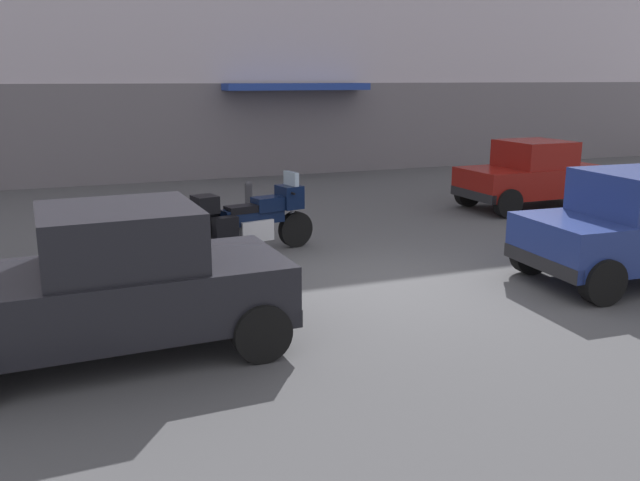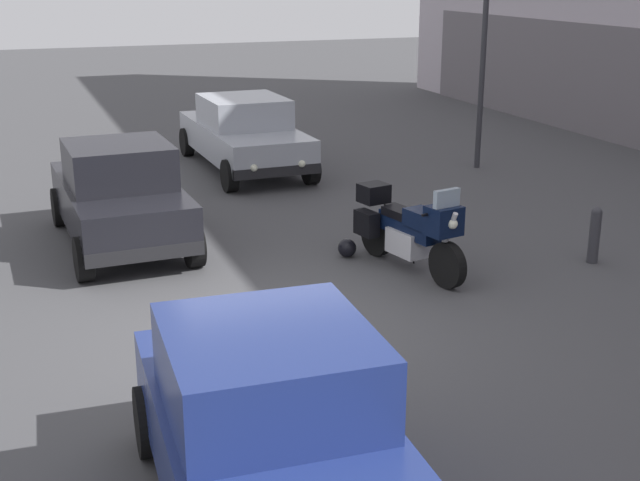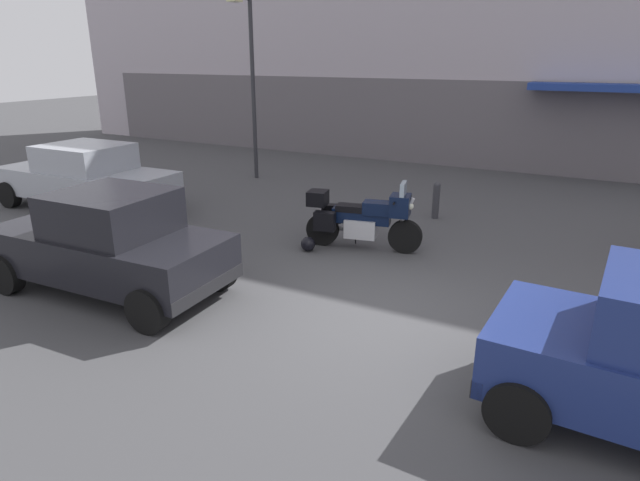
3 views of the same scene
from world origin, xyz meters
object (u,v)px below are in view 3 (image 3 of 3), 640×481
object	(u,v)px
motorcycle	(361,218)
bollard_curbside	(436,199)
helmet	(308,244)
car_sedan_far	(87,177)
car_wagon_end	(110,244)
streetlamp_curbside	(250,72)

from	to	relation	value
motorcycle	bollard_curbside	distance (m)	2.78
motorcycle	helmet	bearing A→B (deg)	-155.56
helmet	bollard_curbside	xyz separation A→B (m)	(1.50, 3.30, 0.31)
car_sedan_far	car_wagon_end	xyz separation A→B (m)	(4.44, -3.23, 0.03)
helmet	car_wagon_end	size ratio (longest dim) A/B	0.07
motorcycle	streetlamp_curbside	world-z (taller)	streetlamp_curbside
car_wagon_end	bollard_curbside	bearing A→B (deg)	-119.29
bollard_curbside	car_wagon_end	bearing A→B (deg)	-117.22
car_wagon_end	streetlamp_curbside	distance (m)	8.67
car_sedan_far	helmet	bearing A→B (deg)	-2.54
car_sedan_far	streetlamp_curbside	xyz separation A→B (m)	(1.63, 4.65, 2.31)
motorcycle	car_wagon_end	size ratio (longest dim) A/B	0.57
helmet	car_sedan_far	size ratio (longest dim) A/B	0.06
car_sedan_far	streetlamp_curbside	size ratio (longest dim) A/B	0.90
helmet	streetlamp_curbside	world-z (taller)	streetlamp_curbside
motorcycle	car_sedan_far	world-z (taller)	car_sedan_far
helmet	bollard_curbside	distance (m)	3.64
streetlamp_curbside	bollard_curbside	distance (m)	6.80
car_sedan_far	motorcycle	bearing A→B (deg)	2.57
helmet	car_sedan_far	world-z (taller)	car_sedan_far
bollard_curbside	streetlamp_curbside	bearing A→B (deg)	166.11
helmet	bollard_curbside	world-z (taller)	bollard_curbside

